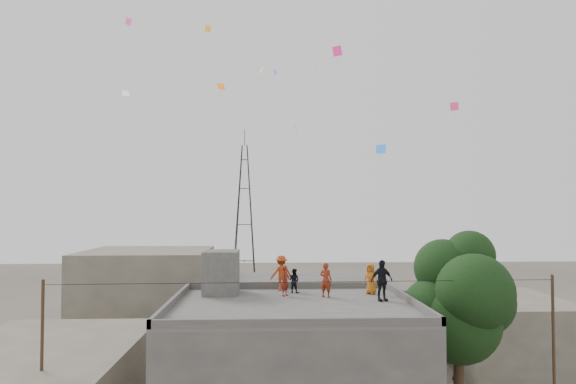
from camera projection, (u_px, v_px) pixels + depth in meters
name	position (u px, v px, depth m)	size (l,w,h in m)	color
main_building	(292.00, 378.00, 19.88)	(10.00, 8.00, 6.10)	#474442
parapet	(292.00, 301.00, 19.99)	(10.00, 8.00, 0.30)	#474442
stair_head_box	(221.00, 272.00, 22.48)	(1.60, 1.80, 2.00)	#474442
neighbor_north	(311.00, 316.00, 33.92)	(12.00, 9.00, 5.00)	#474442
neighbor_northwest	(146.00, 298.00, 35.46)	(9.00, 8.00, 7.00)	#5D5749
neighbor_east	(505.00, 333.00, 30.40)	(7.00, 8.00, 4.40)	#5D5749
tree	(461.00, 300.00, 20.87)	(4.90, 4.60, 9.10)	black
utility_line	(307.00, 369.00, 18.67)	(20.12, 0.62, 7.40)	black
transmission_tower	(244.00, 217.00, 59.87)	(2.97, 2.97, 20.01)	black
person_red_adult	(326.00, 280.00, 21.61)	(0.56, 0.37, 1.54)	maroon
person_orange_child	(371.00, 279.00, 22.40)	(0.69, 0.45, 1.41)	#C36216
person_dark_child	(294.00, 281.00, 22.77)	(0.55, 0.43, 1.13)	black
person_dark_adult	(382.00, 280.00, 20.71)	(1.03, 0.43, 1.76)	black
person_orange_adult	(281.00, 273.00, 23.39)	(1.09, 0.63, 1.69)	#A93A13
person_red_child	(285.00, 281.00, 21.87)	(0.51, 0.33, 1.39)	maroon
kites	(289.00, 83.00, 28.26)	(21.28, 12.13, 8.41)	orange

